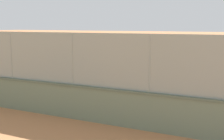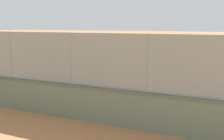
% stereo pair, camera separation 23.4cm
% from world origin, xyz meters
% --- Properties ---
extents(ground_plane, '(260.00, 260.00, 0.00)m').
position_xyz_m(ground_plane, '(0.00, 0.00, 0.00)').
color(ground_plane, '#B27247').
extents(perimeter_wall, '(25.12, 0.68, 1.33)m').
position_xyz_m(perimeter_wall, '(-1.83, 9.33, 0.67)').
color(perimeter_wall, slate).
rests_on(perimeter_wall, ground_plane).
extents(fence_panel_on_wall, '(24.68, 0.41, 1.97)m').
position_xyz_m(fence_panel_on_wall, '(-1.83, 9.33, 2.32)').
color(fence_panel_on_wall, gray).
rests_on(fence_panel_on_wall, perimeter_wall).
extents(player_at_service_line, '(1.23, 0.73, 1.69)m').
position_xyz_m(player_at_service_line, '(0.31, -0.20, 1.00)').
color(player_at_service_line, '#B2B2B2').
rests_on(player_at_service_line, ground_plane).
extents(player_baseline_waiting, '(0.75, 1.00, 1.59)m').
position_xyz_m(player_baseline_waiting, '(-2.50, 2.79, 0.93)').
color(player_baseline_waiting, '#B2B2B2').
rests_on(player_baseline_waiting, ground_plane).
extents(sports_ball, '(0.16, 0.16, 0.16)m').
position_xyz_m(sports_ball, '(1.68, 1.93, 0.08)').
color(sports_ball, white).
rests_on(sports_ball, ground_plane).
extents(spare_ball_by_wall, '(0.12, 0.12, 0.12)m').
position_xyz_m(spare_ball_by_wall, '(-4.53, 7.92, 0.06)').
color(spare_ball_by_wall, '#3399D8').
rests_on(spare_ball_by_wall, ground_plane).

